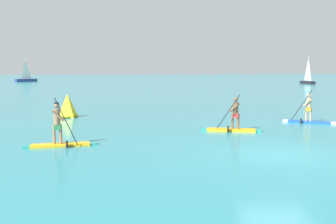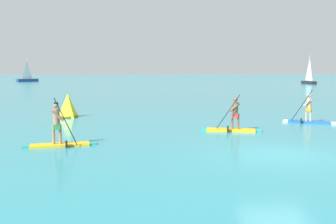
{
  "view_description": "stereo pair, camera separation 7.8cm",
  "coord_description": "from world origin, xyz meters",
  "px_view_note": "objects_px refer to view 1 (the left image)",
  "views": [
    {
      "loc": [
        -4.87,
        -13.13,
        3.02
      ],
      "look_at": [
        -3.31,
        8.34,
        0.62
      ],
      "focal_mm": 41.34,
      "sensor_mm": 36.0,
      "label": 1
    },
    {
      "loc": [
        -4.8,
        -13.13,
        3.02
      ],
      "look_at": [
        -3.31,
        8.34,
        0.62
      ],
      "focal_mm": 41.34,
      "sensor_mm": 36.0,
      "label": 2
    }
  ],
  "objects_px": {
    "paddleboarder_mid_center": "(232,124)",
    "sailboat_right_horizon": "(308,79)",
    "race_marker_buoy": "(68,107)",
    "paddleboarder_near_left": "(60,135)",
    "paddleboarder_far_right": "(308,116)",
    "sailboat_left_horizon": "(26,78)"
  },
  "relations": [
    {
      "from": "paddleboarder_mid_center",
      "to": "sailboat_right_horizon",
      "type": "distance_m",
      "value": 64.94
    },
    {
      "from": "paddleboarder_mid_center",
      "to": "race_marker_buoy",
      "type": "bearing_deg",
      "value": -22.32
    },
    {
      "from": "paddleboarder_mid_center",
      "to": "paddleboarder_near_left",
      "type": "bearing_deg",
      "value": 34.53
    },
    {
      "from": "paddleboarder_near_left",
      "to": "paddleboarder_mid_center",
      "type": "relative_size",
      "value": 0.97
    },
    {
      "from": "race_marker_buoy",
      "to": "paddleboarder_far_right",
      "type": "bearing_deg",
      "value": -14.4
    },
    {
      "from": "paddleboarder_near_left",
      "to": "paddleboarder_far_right",
      "type": "relative_size",
      "value": 1.05
    },
    {
      "from": "paddleboarder_near_left",
      "to": "race_marker_buoy",
      "type": "bearing_deg",
      "value": 87.48
    },
    {
      "from": "paddleboarder_near_left",
      "to": "sailboat_left_horizon",
      "type": "relative_size",
      "value": 0.52
    },
    {
      "from": "sailboat_right_horizon",
      "to": "paddleboarder_far_right",
      "type": "bearing_deg",
      "value": 150.07
    },
    {
      "from": "paddleboarder_near_left",
      "to": "paddleboarder_far_right",
      "type": "bearing_deg",
      "value": 13.49
    },
    {
      "from": "paddleboarder_far_right",
      "to": "race_marker_buoy",
      "type": "distance_m",
      "value": 14.48
    },
    {
      "from": "paddleboarder_mid_center",
      "to": "race_marker_buoy",
      "type": "distance_m",
      "value": 10.96
    },
    {
      "from": "sailboat_left_horizon",
      "to": "sailboat_right_horizon",
      "type": "bearing_deg",
      "value": -62.38
    },
    {
      "from": "paddleboarder_far_right",
      "to": "sailboat_left_horizon",
      "type": "bearing_deg",
      "value": -36.61
    },
    {
      "from": "race_marker_buoy",
      "to": "sailboat_right_horizon",
      "type": "bearing_deg",
      "value": 53.29
    },
    {
      "from": "paddleboarder_far_right",
      "to": "paddleboarder_mid_center",
      "type": "bearing_deg",
      "value": 54.65
    },
    {
      "from": "sailboat_right_horizon",
      "to": "sailboat_left_horizon",
      "type": "bearing_deg",
      "value": 66.87
    },
    {
      "from": "sailboat_left_horizon",
      "to": "paddleboarder_mid_center",
      "type": "bearing_deg",
      "value": -112.84
    },
    {
      "from": "paddleboarder_mid_center",
      "to": "sailboat_right_horizon",
      "type": "bearing_deg",
      "value": -104.76
    },
    {
      "from": "sailboat_left_horizon",
      "to": "sailboat_right_horizon",
      "type": "relative_size",
      "value": 0.95
    },
    {
      "from": "paddleboarder_near_left",
      "to": "race_marker_buoy",
      "type": "height_order",
      "value": "paddleboarder_near_left"
    },
    {
      "from": "paddleboarder_mid_center",
      "to": "paddleboarder_far_right",
      "type": "xyz_separation_m",
      "value": [
        5.0,
        2.61,
        -0.0
      ]
    }
  ]
}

